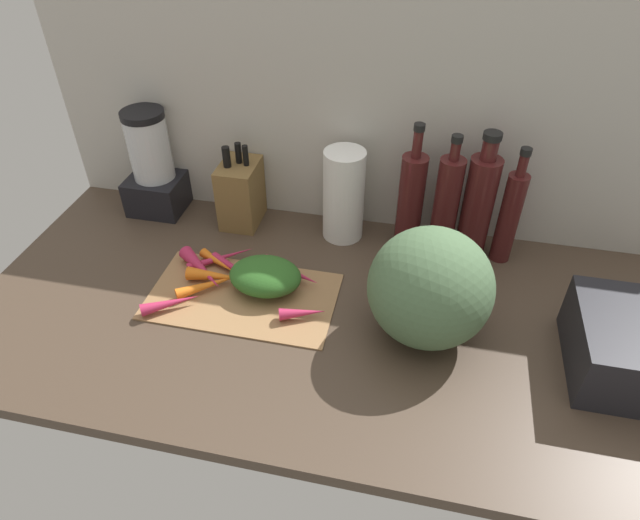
% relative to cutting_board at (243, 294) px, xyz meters
% --- Properties ---
extents(ground_plane, '(1.70, 0.80, 0.03)m').
position_rel_cutting_board_xyz_m(ground_plane, '(0.24, -0.00, -0.02)').
color(ground_plane, '#47382B').
extents(wall_back, '(1.70, 0.03, 0.60)m').
position_rel_cutting_board_xyz_m(wall_back, '(0.24, 0.38, 0.30)').
color(wall_back, '#BCB7AD').
rests_on(wall_back, ground_plane).
extents(cutting_board, '(0.44, 0.25, 0.01)m').
position_rel_cutting_board_xyz_m(cutting_board, '(0.00, 0.00, 0.00)').
color(cutting_board, '#997047').
rests_on(cutting_board, ground_plane).
extents(carrot_0, '(0.14, 0.12, 0.03)m').
position_rel_cutting_board_xyz_m(carrot_0, '(-0.08, -0.00, 0.02)').
color(carrot_0, orange).
rests_on(carrot_0, cutting_board).
extents(carrot_1, '(0.12, 0.10, 0.03)m').
position_rel_cutting_board_xyz_m(carrot_1, '(-0.14, -0.08, 0.02)').
color(carrot_1, '#B2264C').
rests_on(carrot_1, cutting_board).
extents(carrot_2, '(0.11, 0.08, 0.02)m').
position_rel_cutting_board_xyz_m(carrot_2, '(-0.09, 0.08, 0.02)').
color(carrot_2, orange).
rests_on(carrot_2, cutting_board).
extents(carrot_3, '(0.15, 0.14, 0.04)m').
position_rel_cutting_board_xyz_m(carrot_3, '(-0.12, 0.04, 0.02)').
color(carrot_3, '#B2264C').
rests_on(carrot_3, cutting_board).
extents(carrot_4, '(0.16, 0.09, 0.03)m').
position_rel_cutting_board_xyz_m(carrot_4, '(0.09, 0.08, 0.02)').
color(carrot_4, '#B2264C').
rests_on(carrot_4, cutting_board).
extents(carrot_5, '(0.15, 0.12, 0.02)m').
position_rel_cutting_board_xyz_m(carrot_5, '(-0.09, 0.10, 0.01)').
color(carrot_5, '#B2264C').
rests_on(carrot_5, cutting_board).
extents(carrot_6, '(0.14, 0.04, 0.03)m').
position_rel_cutting_board_xyz_m(carrot_6, '(-0.07, 0.03, 0.02)').
color(carrot_6, orange).
rests_on(carrot_6, cutting_board).
extents(carrot_7, '(0.17, 0.10, 0.02)m').
position_rel_cutting_board_xyz_m(carrot_7, '(-0.03, 0.06, 0.02)').
color(carrot_7, '#B2264C').
rests_on(carrot_7, cutting_board).
extents(carrot_8, '(0.11, 0.06, 0.03)m').
position_rel_cutting_board_xyz_m(carrot_8, '(0.16, -0.05, 0.02)').
color(carrot_8, '#B2264C').
rests_on(carrot_8, cutting_board).
extents(carrot_greens_pile, '(0.17, 0.13, 0.07)m').
position_rel_cutting_board_xyz_m(carrot_greens_pile, '(0.05, 0.03, 0.04)').
color(carrot_greens_pile, '#2D6023').
rests_on(carrot_greens_pile, cutting_board).
extents(winter_squash, '(0.26, 0.25, 0.26)m').
position_rel_cutting_board_xyz_m(winter_squash, '(0.42, -0.03, 0.12)').
color(winter_squash, '#4C6B47').
rests_on(winter_squash, ground_plane).
extents(knife_block, '(0.10, 0.13, 0.23)m').
position_rel_cutting_board_xyz_m(knife_block, '(-0.10, 0.30, 0.09)').
color(knife_block, brown).
rests_on(knife_block, ground_plane).
extents(blender_appliance, '(0.15, 0.15, 0.29)m').
position_rel_cutting_board_xyz_m(blender_appliance, '(-0.35, 0.31, 0.12)').
color(blender_appliance, black).
rests_on(blender_appliance, ground_plane).
extents(paper_towel_roll, '(0.11, 0.11, 0.25)m').
position_rel_cutting_board_xyz_m(paper_towel_roll, '(0.18, 0.29, 0.12)').
color(paper_towel_roll, white).
rests_on(paper_towel_roll, ground_plane).
extents(bottle_0, '(0.06, 0.06, 0.34)m').
position_rel_cutting_board_xyz_m(bottle_0, '(0.35, 0.28, 0.13)').
color(bottle_0, '#471919').
rests_on(bottle_0, ground_plane).
extents(bottle_1, '(0.06, 0.06, 0.33)m').
position_rel_cutting_board_xyz_m(bottle_1, '(0.44, 0.27, 0.13)').
color(bottle_1, '#471919').
rests_on(bottle_1, ground_plane).
extents(bottle_2, '(0.08, 0.08, 0.34)m').
position_rel_cutting_board_xyz_m(bottle_2, '(0.51, 0.28, 0.14)').
color(bottle_2, '#471919').
rests_on(bottle_2, ground_plane).
extents(bottle_3, '(0.05, 0.05, 0.31)m').
position_rel_cutting_board_xyz_m(bottle_3, '(0.59, 0.28, 0.12)').
color(bottle_3, '#471919').
rests_on(bottle_3, ground_plane).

